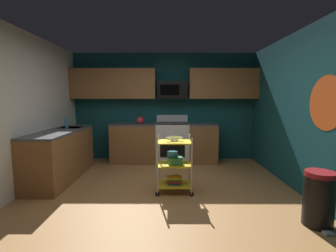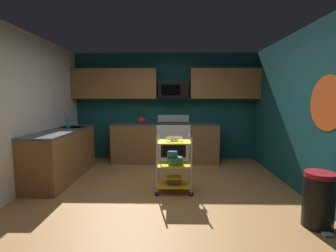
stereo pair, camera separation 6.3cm
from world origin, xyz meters
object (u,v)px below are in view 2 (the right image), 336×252
at_px(microwave, 173,90).
at_px(book_stack, 174,180).
at_px(rolling_cart, 174,164).
at_px(oven_range, 173,142).
at_px(dish_soap_bottle, 68,123).
at_px(trash_can, 318,200).
at_px(mixing_bowl_small, 172,154).
at_px(fruit_bowl, 174,138).
at_px(kettle, 141,120).
at_px(mixing_bowl_large, 175,160).

height_order(microwave, book_stack, microwave).
bearing_deg(microwave, rolling_cart, -89.72).
distance_m(oven_range, rolling_cart, 1.85).
distance_m(oven_range, microwave, 1.23).
relative_size(dish_soap_bottle, trash_can, 0.30).
bearing_deg(rolling_cart, trash_can, -31.52).
bearing_deg(mixing_bowl_small, book_stack, -46.72).
bearing_deg(mixing_bowl_small, fruit_bowl, -46.72).
bearing_deg(trash_can, dish_soap_bottle, 152.29).
bearing_deg(kettle, dish_soap_bottle, -147.37).
bearing_deg(mixing_bowl_large, rolling_cart, 180.00).
bearing_deg(book_stack, mixing_bowl_small, 133.28).
xyz_separation_m(kettle, dish_soap_bottle, (-1.37, -0.87, 0.02)).
relative_size(book_stack, trash_can, 0.38).
bearing_deg(kettle, book_stack, -67.45).
bearing_deg(rolling_cart, kettle, 112.55).
bearing_deg(fruit_bowl, oven_range, 90.28).
height_order(fruit_bowl, book_stack, fruit_bowl).
distance_m(mixing_bowl_small, dish_soap_bottle, 2.34).
distance_m(book_stack, dish_soap_bottle, 2.48).
xyz_separation_m(fruit_bowl, dish_soap_bottle, (-2.13, 0.97, 0.14)).
height_order(microwave, dish_soap_bottle, microwave).
xyz_separation_m(oven_range, book_stack, (0.01, -1.85, -0.29)).
bearing_deg(mixing_bowl_large, microwave, 90.75).
bearing_deg(mixing_bowl_small, trash_can, -31.82).
xyz_separation_m(fruit_bowl, mixing_bowl_small, (-0.03, 0.03, -0.26)).
height_order(rolling_cart, trash_can, rolling_cart).
relative_size(rolling_cart, mixing_bowl_small, 5.03).
height_order(oven_range, fruit_bowl, oven_range).
xyz_separation_m(rolling_cart, book_stack, (-0.00, 0.00, -0.26)).
bearing_deg(rolling_cart, fruit_bowl, -116.57).
bearing_deg(rolling_cart, oven_range, 90.28).
height_order(rolling_cart, kettle, kettle).
relative_size(rolling_cart, dish_soap_bottle, 4.57).
relative_size(fruit_bowl, mixing_bowl_large, 1.08).
bearing_deg(fruit_bowl, book_stack, 75.96).
relative_size(kettle, dish_soap_bottle, 1.32).
bearing_deg(fruit_bowl, trash_can, -31.52).
relative_size(mixing_bowl_small, trash_can, 0.28).
relative_size(fruit_bowl, trash_can, 0.41).
relative_size(mixing_bowl_large, kettle, 0.95).
height_order(mixing_bowl_large, trash_can, trash_can).
distance_m(oven_range, fruit_bowl, 1.89).
bearing_deg(rolling_cart, mixing_bowl_small, 133.28).
distance_m(fruit_bowl, book_stack, 0.68).
distance_m(kettle, dish_soap_bottle, 1.62).
height_order(oven_range, trash_can, oven_range).
bearing_deg(book_stack, rolling_cart, 0.00).
bearing_deg(book_stack, fruit_bowl, -104.04).
relative_size(fruit_bowl, kettle, 1.03).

